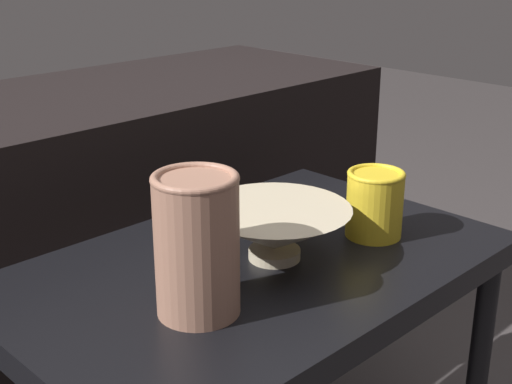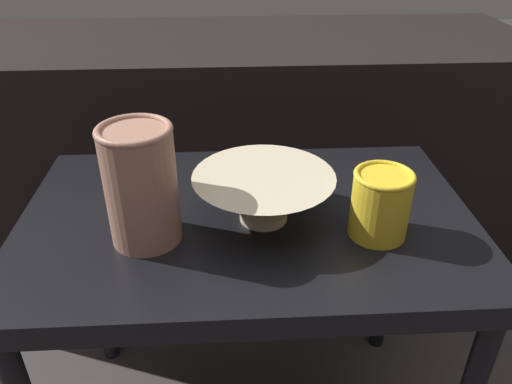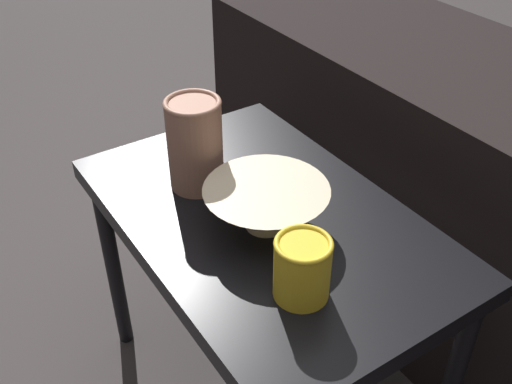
% 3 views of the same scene
% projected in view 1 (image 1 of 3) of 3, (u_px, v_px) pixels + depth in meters
% --- Properties ---
extents(table, '(0.75, 0.48, 0.55)m').
position_uv_depth(table, '(255.00, 298.00, 1.08)').
color(table, black).
rests_on(table, ground_plane).
extents(couch_backdrop, '(1.49, 0.50, 0.70)m').
position_uv_depth(couch_backdrop, '(65.00, 262.00, 1.51)').
color(couch_backdrop, black).
rests_on(couch_backdrop, ground_plane).
extents(bowl, '(0.23, 0.23, 0.08)m').
position_uv_depth(bowl, '(275.00, 229.00, 1.05)').
color(bowl, '#C1B293').
rests_on(bowl, table).
extents(vase_textured_left, '(0.11, 0.11, 0.19)m').
position_uv_depth(vase_textured_left, '(197.00, 243.00, 0.88)').
color(vase_textured_left, '#996B56').
rests_on(vase_textured_left, table).
extents(vase_colorful_right, '(0.09, 0.09, 0.11)m').
position_uv_depth(vase_colorful_right, '(375.00, 203.00, 1.13)').
color(vase_colorful_right, gold).
rests_on(vase_colorful_right, table).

